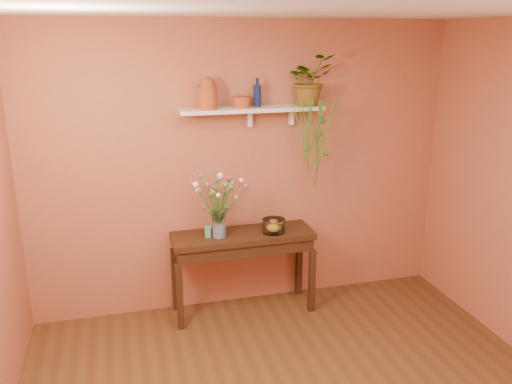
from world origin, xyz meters
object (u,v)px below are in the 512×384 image
object	(u,v)px
spider_plant	(309,80)
bouquet	(217,192)
glass_vase	(219,226)
blue_bottle	(257,95)
sideboard	(243,244)
terracotta_jug	(207,94)
glass_bowl	(274,226)

from	to	relation	value
spider_plant	bouquet	size ratio (longest dim) A/B	0.90
glass_vase	bouquet	xyz separation A→B (m)	(-0.02, -0.02, 0.33)
blue_bottle	sideboard	bearing A→B (deg)	-143.29
terracotta_jug	bouquet	world-z (taller)	terracotta_jug
spider_plant	sideboard	bearing A→B (deg)	-170.60
terracotta_jug	glass_vase	distance (m)	1.17
terracotta_jug	spider_plant	distance (m)	0.94
terracotta_jug	bouquet	size ratio (longest dim) A/B	0.54
sideboard	glass_vase	bearing A→B (deg)	-170.13
glass_bowl	glass_vase	bearing A→B (deg)	178.78
bouquet	terracotta_jug	bearing A→B (deg)	106.45
spider_plant	bouquet	world-z (taller)	spider_plant
spider_plant	glass_vase	size ratio (longest dim) A/B	1.78
glass_vase	terracotta_jug	bearing A→B (deg)	116.93
terracotta_jug	glass_bowl	xyz separation A→B (m)	(0.57, -0.12, -1.22)
terracotta_jug	bouquet	distance (m)	0.85
bouquet	glass_vase	bearing A→B (deg)	49.69
sideboard	glass_vase	size ratio (longest dim) A/B	5.12
sideboard	glass_bowl	bearing A→B (deg)	-10.25
glass_bowl	blue_bottle	bearing A→B (deg)	121.38
spider_plant	bouquet	distance (m)	1.31
glass_bowl	bouquet	bearing A→B (deg)	-178.91
sideboard	spider_plant	distance (m)	1.63
glass_vase	glass_bowl	bearing A→B (deg)	-1.22
glass_vase	glass_bowl	world-z (taller)	glass_vase
glass_vase	spider_plant	bearing A→B (deg)	9.52
terracotta_jug	spider_plant	world-z (taller)	spider_plant
terracotta_jug	glass_vase	world-z (taller)	terracotta_jug
sideboard	bouquet	distance (m)	0.61
glass_bowl	spider_plant	bearing A→B (deg)	23.25
spider_plant	glass_bowl	world-z (taller)	spider_plant
sideboard	glass_bowl	world-z (taller)	glass_bowl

